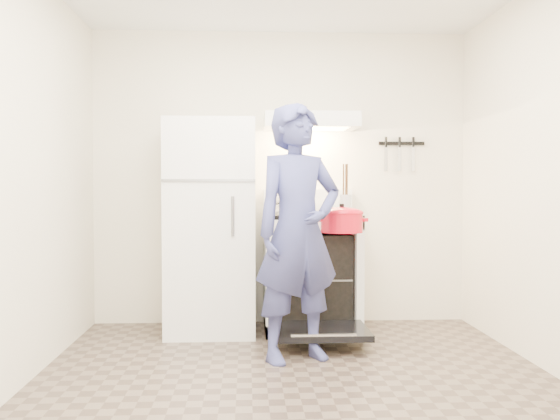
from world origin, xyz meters
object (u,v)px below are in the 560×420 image
object	(u,v)px
stove_body	(311,274)
dutch_oven	(342,223)
person	(298,232)
refrigerator	(211,227)
tea_kettle	(285,196)

from	to	relation	value
stove_body	dutch_oven	size ratio (longest dim) A/B	2.47
stove_body	person	distance (m)	1.00
refrigerator	person	bearing A→B (deg)	-54.09
refrigerator	dutch_oven	size ratio (longest dim) A/B	4.57
person	dutch_oven	distance (m)	0.43
person	dutch_oven	bearing A→B (deg)	14.04
refrigerator	stove_body	distance (m)	0.90
refrigerator	tea_kettle	world-z (taller)	refrigerator
person	refrigerator	bearing A→B (deg)	101.56
tea_kettle	dutch_oven	size ratio (longest dim) A/B	0.76
stove_body	tea_kettle	bearing A→B (deg)	160.62
refrigerator	stove_body	bearing A→B (deg)	1.77
refrigerator	stove_body	world-z (taller)	refrigerator
tea_kettle	dutch_oven	distance (m)	0.81
dutch_oven	person	bearing A→B (deg)	-141.62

